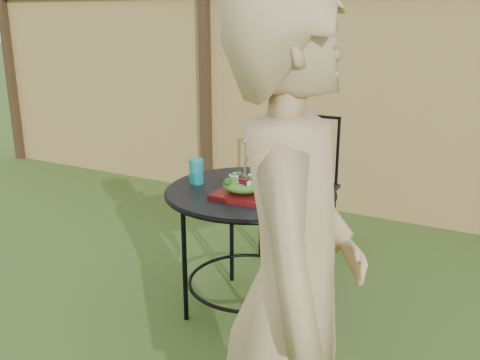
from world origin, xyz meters
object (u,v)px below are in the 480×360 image
Objects in this scene: patio_table at (250,214)px; patio_chair at (302,180)px; salad_plate at (243,194)px; diner at (292,294)px.

patio_table is 0.97m from patio_chair.
patio_chair is 1.11m from salad_plate.
patio_chair is 0.56× the size of diner.
patio_table is 0.54× the size of diner.
salad_plate is at bearing -84.77° from patio_chair.
patio_chair reaches higher than patio_table.
salad_plate is (0.10, -1.08, 0.23)m from patio_chair.
patio_table is at bearing -85.32° from patio_chair.
patio_table is 3.42× the size of salad_plate.
patio_chair reaches higher than salad_plate.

